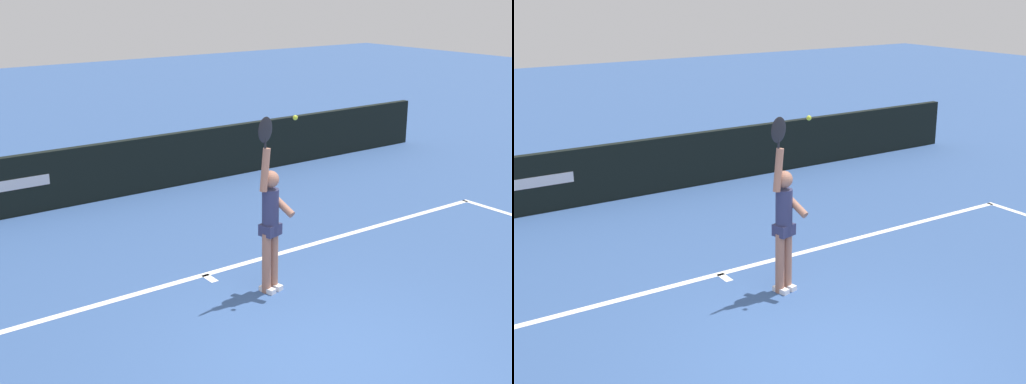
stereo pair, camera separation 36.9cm
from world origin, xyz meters
The scene contains 5 objects.
ground_plane centered at (0.00, 0.00, 0.00)m, with size 60.00×60.00×0.00m, color #33528B.
court_lines centered at (0.00, 0.01, 0.00)m, with size 12.20×5.83×0.00m.
back_wall centered at (0.00, 7.14, 0.56)m, with size 17.82×0.17×1.12m.
tennis_player centered at (0.48, 1.87, 1.03)m, with size 0.50×0.51×2.49m.
tennis_ball centered at (0.74, 1.70, 2.45)m, with size 0.07×0.07×0.07m.
Camera 1 is at (-4.71, -5.03, 4.13)m, focal length 47.43 mm.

